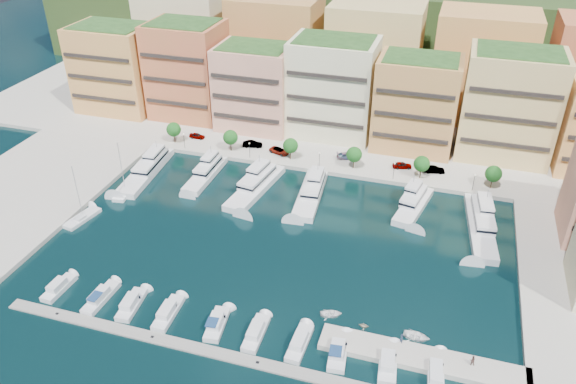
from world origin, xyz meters
name	(u,v)px	position (x,y,z in m)	size (l,w,h in m)	color
ground	(280,245)	(0.00, 0.00, 0.00)	(400.00, 400.00, 0.00)	black
north_quay	(345,122)	(0.00, 62.00, 0.00)	(220.00, 64.00, 2.00)	#9E998E
hillside	(373,69)	(0.00, 110.00, 0.00)	(240.00, 40.00, 58.00)	#203214
south_pontoon	(204,351)	(-3.00, -30.00, 0.00)	(72.00, 2.20, 0.35)	gray
finger_pier	(422,361)	(30.00, -22.00, 0.00)	(32.00, 5.00, 2.00)	#9E998E
apartment_0	(116,68)	(-66.00, 49.99, 13.31)	(22.00, 16.50, 24.80)	#D3894D
apartment_1	(187,70)	(-44.00, 51.99, 14.31)	(20.00, 16.50, 26.80)	#B2703B
apartment_2	(255,87)	(-23.00, 49.99, 12.31)	(20.00, 15.50, 22.80)	#EDA284
apartment_3	(333,88)	(-2.00, 51.99, 13.81)	(22.00, 16.50, 25.80)	beige
apartment_4	(416,103)	(20.00, 49.99, 12.81)	(20.00, 15.50, 23.80)	#CD854D
apartment_5	(509,105)	(42.00, 51.99, 14.31)	(22.00, 16.50, 26.80)	#D8B472
backblock_0	(186,39)	(-55.00, 74.00, 16.00)	(26.00, 18.00, 30.00)	beige
backblock_1	(276,48)	(-25.00, 74.00, 16.00)	(26.00, 18.00, 30.00)	#CD854D
backblock_2	(374,57)	(5.00, 74.00, 16.00)	(26.00, 18.00, 30.00)	#D8B472
backblock_3	(482,67)	(35.00, 74.00, 16.00)	(26.00, 18.00, 30.00)	#D3894D
tree_0	(174,130)	(-40.00, 33.50, 4.74)	(3.80, 3.80, 5.65)	#473323
tree_1	(230,137)	(-24.00, 33.50, 4.74)	(3.80, 3.80, 5.65)	#473323
tree_2	(290,146)	(-8.00, 33.50, 4.74)	(3.80, 3.80, 5.65)	#473323
tree_3	(354,155)	(8.00, 33.50, 4.74)	(3.80, 3.80, 5.65)	#473323
tree_4	(422,164)	(24.00, 33.50, 4.74)	(3.80, 3.80, 5.65)	#473323
tree_5	(493,174)	(40.00, 33.50, 4.74)	(3.80, 3.80, 5.65)	#473323
lamppost_0	(184,138)	(-36.00, 31.20, 3.83)	(0.30, 0.30, 4.20)	black
lamppost_1	(250,148)	(-18.00, 31.20, 3.83)	(0.30, 0.30, 4.20)	black
lamppost_2	(319,158)	(0.00, 31.20, 3.83)	(0.30, 0.30, 4.20)	black
lamppost_3	(394,168)	(18.00, 31.20, 3.83)	(0.30, 0.30, 4.20)	black
lamppost_4	(474,180)	(36.00, 31.20, 3.83)	(0.30, 0.30, 4.20)	black
yacht_0	(148,168)	(-39.72, 18.43, 1.21)	(6.77, 23.40, 7.30)	silver
yacht_1	(206,172)	(-25.31, 20.86, 1.09)	(4.28, 17.69, 7.30)	silver
yacht_2	(257,184)	(-11.80, 19.05, 1.21)	(8.05, 22.21, 7.30)	silver
yacht_3	(311,191)	(1.11, 19.64, 1.21)	(6.52, 20.76, 7.30)	silver
yacht_5	(414,203)	(23.91, 21.49, 1.21)	(7.53, 16.93, 7.30)	silver
yacht_6	(481,222)	(38.02, 18.05, 1.21)	(7.28, 24.28, 7.30)	silver
cruiser_0	(59,288)	(-33.61, -24.58, 0.55)	(2.66, 7.46, 2.55)	silver
cruiser_1	(101,298)	(-25.00, -24.61, 0.57)	(2.72, 8.71, 2.66)	silver
cruiser_2	(131,305)	(-18.98, -24.59, 0.55)	(3.37, 8.13, 2.55)	silver
cruiser_3	(168,313)	(-11.98, -24.59, 0.55)	(2.92, 8.44, 2.55)	silver
cruiser_4	(217,324)	(-3.09, -24.60, 0.57)	(3.50, 7.85, 2.66)	silver
cruiser_5	(256,333)	(3.78, -24.59, 0.55)	(2.69, 8.15, 2.55)	silver
cruiser_6	(299,343)	(11.10, -24.59, 0.55)	(2.72, 8.15, 2.55)	silver
cruiser_7	(338,352)	(17.36, -24.60, 0.57)	(3.57, 8.03, 2.66)	silver
cruiser_8	(388,364)	(25.10, -24.59, 0.55)	(3.43, 8.06, 2.55)	silver
cruiser_9	(436,375)	(32.22, -24.60, 0.55)	(3.12, 9.24, 2.55)	silver
sailboat_2	(124,192)	(-40.03, 8.04, 0.32)	(3.90, 8.28, 13.20)	silver
sailboat_1	(82,218)	(-42.97, -4.00, 0.31)	(4.39, 9.07, 13.20)	silver
tender_2	(417,336)	(28.70, -17.51, 0.44)	(3.04, 4.26, 0.88)	white
tender_1	(364,325)	(20.11, -17.59, 0.44)	(1.45, 1.68, 0.88)	beige
tender_0	(331,314)	(14.35, -16.49, 0.38)	(2.63, 3.68, 0.76)	white
car_0	(197,136)	(-35.45, 37.52, 1.72)	(1.71, 4.25, 1.45)	gray
car_1	(252,144)	(-19.43, 37.02, 1.83)	(1.76, 5.06, 1.67)	gray
car_2	(279,151)	(-11.58, 35.61, 1.74)	(2.47, 5.35, 1.49)	gray
car_3	(347,156)	(5.53, 37.93, 1.77)	(2.16, 5.32, 1.54)	gray
car_4	(402,165)	(19.35, 37.05, 1.78)	(1.85, 4.61, 1.57)	gray
car_5	(434,170)	(27.02, 37.04, 1.80)	(1.69, 4.84, 1.60)	gray
person_0	(402,338)	(26.47, -20.11, 1.90)	(0.66, 0.43, 1.81)	#243148
person_1	(472,360)	(37.21, -21.45, 1.90)	(0.87, 0.68, 1.80)	#4F362F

